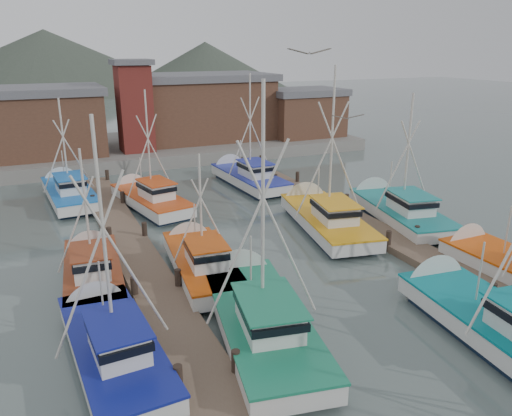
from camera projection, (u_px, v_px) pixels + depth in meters
name	position (u px, v px, depth m)	size (l,w,h in m)	color
ground	(349.00, 316.00, 21.14)	(260.00, 260.00, 0.00)	#546562
dock_left	(163.00, 303.00, 21.82)	(2.30, 46.00, 1.50)	brown
dock_right	(414.00, 251.00, 27.33)	(2.30, 46.00, 1.50)	brown
quay	(149.00, 148.00, 52.98)	(44.00, 16.00, 1.20)	gray
shed_left	(32.00, 121.00, 45.76)	(12.72, 8.48, 6.20)	brown
shed_center	(202.00, 106.00, 54.08)	(14.84, 9.54, 6.90)	brown
shed_right	(304.00, 112.00, 56.07)	(8.48, 6.36, 5.20)	brown
lookout_tower	(134.00, 105.00, 47.20)	(3.60, 3.60, 8.50)	maroon
distant_hills	(18.00, 93.00, 122.23)	(175.00, 140.00, 42.00)	#414A3E
boat_4	(257.00, 314.00, 19.94)	(4.91, 10.52, 10.83)	#0F1D33
boat_5	(495.00, 323.00, 19.33)	(4.28, 10.44, 10.66)	#0F1D33
boat_6	(111.00, 342.00, 18.05)	(3.91, 8.79, 9.68)	#0F1D33
boat_8	(200.00, 261.00, 24.93)	(3.40, 8.62, 6.92)	#0F1D33
boat_9	(323.00, 217.00, 31.25)	(4.93, 10.48, 10.85)	#0F1D33
boat_10	(93.00, 270.00, 23.91)	(3.20, 8.33, 7.33)	#0F1D33
boat_11	(396.00, 209.00, 32.74)	(4.90, 10.23, 9.16)	#0F1D33
boat_12	(148.00, 198.00, 35.15)	(4.31, 9.16, 8.96)	#0F1D33
boat_13	(246.00, 177.00, 40.97)	(3.94, 9.66, 9.80)	#0F1D33
boat_14	(68.00, 192.00, 36.70)	(3.50, 9.35, 8.32)	#0F1D33
gull_near	(310.00, 52.00, 15.54)	(1.55, 0.62, 0.24)	gray
gull_far	(348.00, 117.00, 21.95)	(1.54, 0.66, 0.24)	gray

